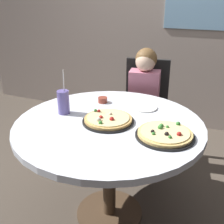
{
  "coord_description": "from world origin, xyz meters",
  "views": [
    {
      "loc": [
        0.64,
        -1.47,
        1.52
      ],
      "look_at": [
        0.0,
        0.05,
        0.8
      ],
      "focal_mm": 44.77,
      "sensor_mm": 36.0,
      "label": 1
    }
  ],
  "objects": [
    {
      "name": "pizza_cheese",
      "position": [
        -0.01,
        0.0,
        0.77
      ],
      "size": [
        0.33,
        0.33,
        0.05
      ],
      "color": "black",
      "rests_on": "dining_table"
    },
    {
      "name": "pizza_veggie",
      "position": [
        0.37,
        -0.05,
        0.77
      ],
      "size": [
        0.34,
        0.34,
        0.05
      ],
      "color": "black",
      "rests_on": "dining_table"
    },
    {
      "name": "soda_cup",
      "position": [
        -0.34,
        0.01,
        0.83
      ],
      "size": [
        0.08,
        0.08,
        0.31
      ],
      "color": "#6659A5",
      "rests_on": "dining_table"
    },
    {
      "name": "diner_child",
      "position": [
        0.01,
        0.71,
        0.48
      ],
      "size": [
        0.31,
        0.43,
        1.08
      ],
      "color": "#3F4766",
      "rests_on": "ground_plane"
    },
    {
      "name": "plate_small",
      "position": [
        0.14,
        0.31,
        0.76
      ],
      "size": [
        0.18,
        0.18,
        0.01
      ],
      "primitive_type": "cylinder",
      "color": "white",
      "rests_on": "dining_table"
    },
    {
      "name": "sauce_bowl",
      "position": [
        -0.18,
        0.3,
        0.77
      ],
      "size": [
        0.07,
        0.07,
        0.04
      ],
      "primitive_type": "cylinder",
      "color": "brown",
      "rests_on": "dining_table"
    },
    {
      "name": "chair_wooden",
      "position": [
        -0.01,
        0.89,
        0.53
      ],
      "size": [
        0.46,
        0.46,
        0.95
      ],
      "color": "black",
      "rests_on": "ground_plane"
    },
    {
      "name": "dining_table",
      "position": [
        0.0,
        0.0,
        0.65
      ],
      "size": [
        1.2,
        1.2,
        0.75
      ],
      "color": "silver",
      "rests_on": "ground_plane"
    },
    {
      "name": "ground_plane",
      "position": [
        0.0,
        0.0,
        0.0
      ],
      "size": [
        8.0,
        8.0,
        0.0
      ],
      "primitive_type": "plane",
      "color": "#4C4238"
    }
  ]
}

